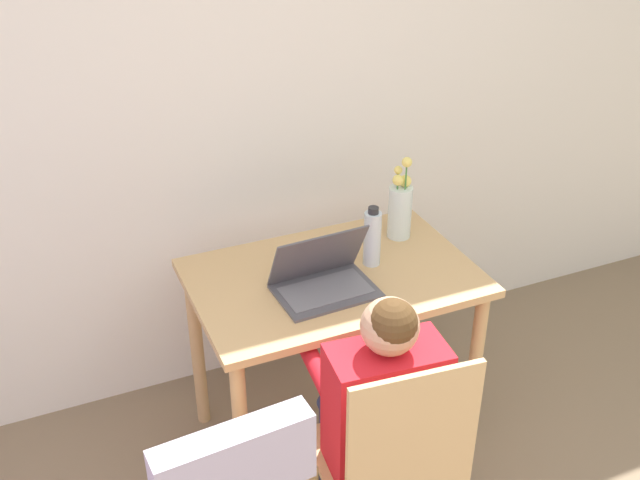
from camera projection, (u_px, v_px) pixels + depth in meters
wall_back at (220, 96)px, 2.79m from camera, size 6.40×0.05×2.50m
dining_table at (333, 301)px, 2.70m from camera, size 1.00×0.65×0.75m
chair_occupied at (392, 468)px, 2.22m from camera, size 0.44×0.44×0.94m
person_seated at (379, 399)px, 2.24m from camera, size 0.38×0.45×1.04m
laptop at (322, 276)px, 2.53m from camera, size 0.34×0.25×0.22m
flower_vase at (400, 207)px, 2.81m from camera, size 0.09×0.09×0.33m
water_bottle at (372, 238)px, 2.65m from camera, size 0.06×0.06×0.23m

